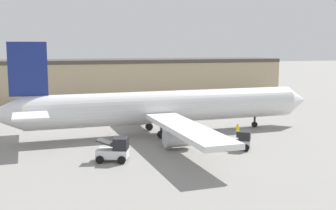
{
  "coord_description": "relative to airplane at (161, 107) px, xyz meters",
  "views": [
    {
      "loc": [
        -14.49,
        -47.45,
        10.48
      ],
      "look_at": [
        0.0,
        0.0,
        3.44
      ],
      "focal_mm": 45.0,
      "sensor_mm": 36.0,
      "label": 1
    }
  ],
  "objects": [
    {
      "name": "ground_crew_worker",
      "position": [
        7.58,
        -5.18,
        -2.26
      ],
      "size": [
        0.39,
        0.39,
        1.75
      ],
      "rotation": [
        0.0,
        0.0,
        2.67
      ],
      "color": "#1E2338",
      "rests_on": "ground_plane"
    },
    {
      "name": "airplane",
      "position": [
        0.0,
        0.0,
        0.0
      ],
      "size": [
        40.14,
        36.95,
        10.87
      ],
      "rotation": [
        0.0,
        0.0,
        0.03
      ],
      "color": "silver",
      "rests_on": "ground_plane"
    },
    {
      "name": "belt_loader_truck",
      "position": [
        -7.26,
        -10.3,
        -2.15
      ],
      "size": [
        3.27,
        2.91,
        2.2
      ],
      "rotation": [
        0.0,
        0.0,
        -0.36
      ],
      "color": "silver",
      "rests_on": "ground_plane"
    },
    {
      "name": "terminal_building",
      "position": [
        -13.7,
        34.1,
        0.72
      ],
      "size": [
        94.63,
        10.84,
        7.82
      ],
      "color": "tan",
      "rests_on": "ground_plane"
    },
    {
      "name": "baggage_tug",
      "position": [
        5.66,
        -9.55,
        -2.31
      ],
      "size": [
        3.13,
        2.92,
        1.89
      ],
      "rotation": [
        0.0,
        0.0,
        -0.56
      ],
      "color": "#B2B2B7",
      "rests_on": "ground_plane"
    },
    {
      "name": "ground_plane",
      "position": [
        0.94,
        0.03,
        -3.19
      ],
      "size": [
        400.0,
        400.0,
        0.0
      ],
      "primitive_type": "plane",
      "color": "gray"
    }
  ]
}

